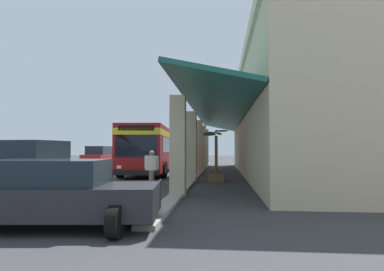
{
  "coord_description": "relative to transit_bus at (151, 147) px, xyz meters",
  "views": [
    {
      "loc": [
        22.41,
        5.76,
        1.71
      ],
      "look_at": [
        4.13,
        4.07,
        2.47
      ],
      "focal_mm": 30.08,
      "sensor_mm": 36.0,
      "label": 1
    }
  ],
  "objects": [
    {
      "name": "parked_sedan_charcoal",
      "position": [
        15.5,
        1.28,
        -1.1
      ],
      "size": [
        2.73,
        4.56,
        1.47
      ],
      "color": "#232328",
      "rests_on": "ground"
    },
    {
      "name": "pedestrian",
      "position": [
        8.89,
        1.99,
        -0.94
      ],
      "size": [
        0.44,
        0.64,
        1.64
      ],
      "color": "#726651",
      "rests_on": "ground"
    },
    {
      "name": "transit_bus",
      "position": [
        0.0,
        0.0,
        0.0
      ],
      "size": [
        11.36,
        3.38,
        3.34
      ],
      "color": "maroon",
      "rests_on": "ground"
    },
    {
      "name": "plaza_building",
      "position": [
        0.51,
        12.94,
        1.77
      ],
      "size": [
        25.53,
        16.85,
        7.23
      ],
      "color": "#C6B793",
      "rests_on": "ground"
    },
    {
      "name": "ground",
      "position": [
        -0.19,
        7.17,
        -1.85
      ],
      "size": [
        120.0,
        120.0,
        0.0
      ],
      "primitive_type": "plane",
      "color": "#38383A"
    },
    {
      "name": "parked_suv_red",
      "position": [
        -8.02,
        -6.85,
        -0.84
      ],
      "size": [
        4.84,
        2.27,
        1.97
      ],
      "color": "maroon",
      "rests_on": "ground"
    },
    {
      "name": "potted_palm",
      "position": [
        5.27,
        4.63,
        -1.1
      ],
      "size": [
        1.8,
        1.5,
        2.72
      ],
      "color": "brown",
      "rests_on": "ground"
    },
    {
      "name": "parked_suv_tan",
      "position": [
        12.46,
        -1.81,
        -0.84
      ],
      "size": [
        3.08,
        5.0,
        1.97
      ],
      "color": "#9E845B",
      "rests_on": "ground"
    },
    {
      "name": "curb_strip",
      "position": [
        0.51,
        3.31,
        -1.79
      ],
      "size": [
        30.27,
        0.5,
        0.12
      ],
      "primitive_type": "cube",
      "color": "#9E998E",
      "rests_on": "ground"
    }
  ]
}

